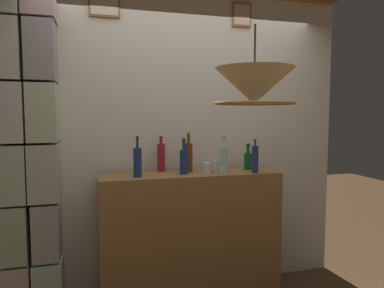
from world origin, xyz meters
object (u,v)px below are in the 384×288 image
object	(u,v)px
liquor_bottle_brandy	(161,157)
liquor_bottle_sherry	(138,162)
liquor_bottle_gin	(224,159)
liquor_bottle_vermouth	(255,159)
pendant_lamp	(254,87)
liquor_bottle_mezcal	(189,157)
liquor_bottle_port	(248,160)
glass_tumbler_highball	(206,168)
liquor_bottle_whiskey	(184,160)
glass_tumbler_rocks	(216,166)

from	to	relation	value
liquor_bottle_brandy	liquor_bottle_sherry	bearing A→B (deg)	-136.62
liquor_bottle_gin	liquor_bottle_vermouth	bearing A→B (deg)	-2.97
liquor_bottle_gin	pendant_lamp	size ratio (longest dim) A/B	0.67
liquor_bottle_mezcal	liquor_bottle_gin	xyz separation A→B (m)	(0.25, -0.18, -0.01)
liquor_bottle_mezcal	liquor_bottle_port	size ratio (longest dim) A/B	1.47
liquor_bottle_vermouth	liquor_bottle_brandy	bearing A→B (deg)	160.19
liquor_bottle_brandy	liquor_bottle_vermouth	bearing A→B (deg)	-19.81
liquor_bottle_gin	glass_tumbler_highball	size ratio (longest dim) A/B	3.56
liquor_bottle_gin	liquor_bottle_whiskey	bearing A→B (deg)	166.22
liquor_bottle_brandy	liquor_bottle_whiskey	bearing A→B (deg)	-48.67
liquor_bottle_mezcal	liquor_bottle_vermouth	bearing A→B (deg)	-20.25
liquor_bottle_whiskey	liquor_bottle_mezcal	world-z (taller)	liquor_bottle_mezcal
liquor_bottle_vermouth	glass_tumbler_highball	size ratio (longest dim) A/B	3.22
liquor_bottle_gin	liquor_bottle_vermouth	distance (m)	0.28
liquor_bottle_port	liquor_bottle_vermouth	size ratio (longest dim) A/B	0.81
liquor_bottle_whiskey	liquor_bottle_sherry	distance (m)	0.39
liquor_bottle_gin	liquor_bottle_vermouth	size ratio (longest dim) A/B	1.10
liquor_bottle_whiskey	glass_tumbler_rocks	size ratio (longest dim) A/B	2.98
liquor_bottle_vermouth	liquor_bottle_port	bearing A→B (deg)	85.26
liquor_bottle_brandy	glass_tumbler_rocks	size ratio (longest dim) A/B	3.03
liquor_bottle_vermouth	pendant_lamp	size ratio (longest dim) A/B	0.60
liquor_bottle_gin	liquor_bottle_brandy	distance (m)	0.54
liquor_bottle_whiskey	liquor_bottle_mezcal	xyz separation A→B (m)	(0.07, 0.10, 0.02)
liquor_bottle_port	liquor_bottle_vermouth	bearing A→B (deg)	-94.74
liquor_bottle_port	glass_tumbler_rocks	size ratio (longest dim) A/B	2.31
liquor_bottle_mezcal	liquor_bottle_vermouth	world-z (taller)	liquor_bottle_mezcal
liquor_bottle_gin	liquor_bottle_brandy	world-z (taller)	liquor_bottle_gin
liquor_bottle_brandy	pendant_lamp	xyz separation A→B (m)	(0.36, -1.06, 0.53)
liquor_bottle_whiskey	liquor_bottle_sherry	xyz separation A→B (m)	(-0.39, -0.04, 0.01)
liquor_bottle_sherry	pendant_lamp	distance (m)	1.16
liquor_bottle_whiskey	liquor_bottle_sherry	size ratio (longest dim) A/B	0.93
glass_tumbler_rocks	glass_tumbler_highball	world-z (taller)	glass_tumbler_rocks
glass_tumbler_rocks	liquor_bottle_brandy	bearing A→B (deg)	161.49
liquor_bottle_mezcal	glass_tumbler_highball	world-z (taller)	liquor_bottle_mezcal
liquor_bottle_vermouth	liquor_bottle_whiskey	bearing A→B (deg)	171.17
liquor_bottle_sherry	pendant_lamp	size ratio (longest dim) A/B	0.68
liquor_bottle_port	glass_tumbler_highball	distance (m)	0.43
liquor_bottle_sherry	liquor_bottle_whiskey	bearing A→B (deg)	5.44
glass_tumbler_highball	liquor_bottle_gin	bearing A→B (deg)	-29.10
liquor_bottle_mezcal	liquor_bottle_gin	size ratio (longest dim) A/B	1.08
liquor_bottle_vermouth	glass_tumbler_rocks	size ratio (longest dim) A/B	2.86
liquor_bottle_port	liquor_bottle_whiskey	bearing A→B (deg)	-172.50
liquor_bottle_mezcal	liquor_bottle_whiskey	bearing A→B (deg)	-124.74
liquor_bottle_vermouth	liquor_bottle_sherry	world-z (taller)	liquor_bottle_sherry
liquor_bottle_gin	glass_tumbler_rocks	bearing A→B (deg)	103.20
liquor_bottle_gin	pendant_lamp	distance (m)	0.97
liquor_bottle_whiskey	liquor_bottle_port	xyz separation A→B (m)	(0.61, 0.08, -0.03)
liquor_bottle_mezcal	glass_tumbler_rocks	bearing A→B (deg)	-18.24
liquor_bottle_port	glass_tumbler_rocks	world-z (taller)	liquor_bottle_port
liquor_bottle_whiskey	glass_tumbler_highball	bearing A→B (deg)	-2.34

